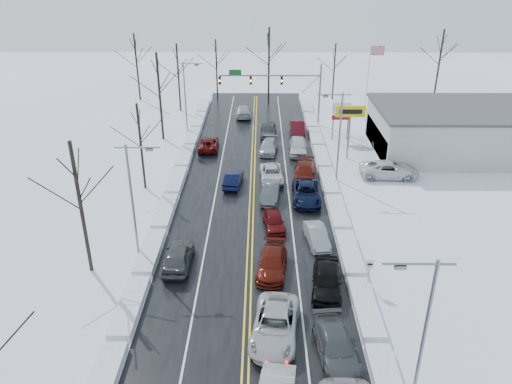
{
  "coord_description": "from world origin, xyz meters",
  "views": [
    {
      "loc": [
        0.79,
        -36.11,
        21.07
      ],
      "look_at": [
        0.43,
        2.01,
        2.5
      ],
      "focal_mm": 35.0,
      "sensor_mm": 36.0,
      "label": 1
    }
  ],
  "objects_px": {
    "traffic_signal_mast": "(281,84)",
    "dealership_building": "(465,130)",
    "tires_plus_sign": "(350,115)",
    "oncoming_car_0": "(233,185)",
    "flagpole": "(369,77)"
  },
  "relations": [
    {
      "from": "dealership_building",
      "to": "oncoming_car_0",
      "type": "distance_m",
      "value": 27.62
    },
    {
      "from": "flagpole",
      "to": "traffic_signal_mast",
      "type": "bearing_deg",
      "value": -170.27
    },
    {
      "from": "traffic_signal_mast",
      "to": "tires_plus_sign",
      "type": "xyz_separation_m",
      "value": [
        7.05,
        -12.0,
        -0.49
      ]
    },
    {
      "from": "traffic_signal_mast",
      "to": "dealership_building",
      "type": "distance_m",
      "value": 23.01
    },
    {
      "from": "tires_plus_sign",
      "to": "flagpole",
      "type": "distance_m",
      "value": 14.79
    },
    {
      "from": "traffic_signal_mast",
      "to": "dealership_building",
      "type": "xyz_separation_m",
      "value": [
        20.53,
        -9.99,
        -2.82
      ]
    },
    {
      "from": "dealership_building",
      "to": "oncoming_car_0",
      "type": "height_order",
      "value": "dealership_building"
    },
    {
      "from": "flagpole",
      "to": "oncoming_car_0",
      "type": "distance_m",
      "value": 27.96
    },
    {
      "from": "oncoming_car_0",
      "to": "dealership_building",
      "type": "bearing_deg",
      "value": -152.76
    },
    {
      "from": "tires_plus_sign",
      "to": "oncoming_car_0",
      "type": "xyz_separation_m",
      "value": [
        -12.37,
        -7.35,
        -4.99
      ]
    },
    {
      "from": "tires_plus_sign",
      "to": "dealership_building",
      "type": "height_order",
      "value": "tires_plus_sign"
    },
    {
      "from": "traffic_signal_mast",
      "to": "oncoming_car_0",
      "type": "xyz_separation_m",
      "value": [
        -5.32,
        -19.35,
        -5.48
      ]
    },
    {
      "from": "oncoming_car_0",
      "to": "flagpole",
      "type": "bearing_deg",
      "value": -121.25
    },
    {
      "from": "tires_plus_sign",
      "to": "flagpole",
      "type": "bearing_deg",
      "value": 71.56
    },
    {
      "from": "traffic_signal_mast",
      "to": "flagpole",
      "type": "height_order",
      "value": "flagpole"
    }
  ]
}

